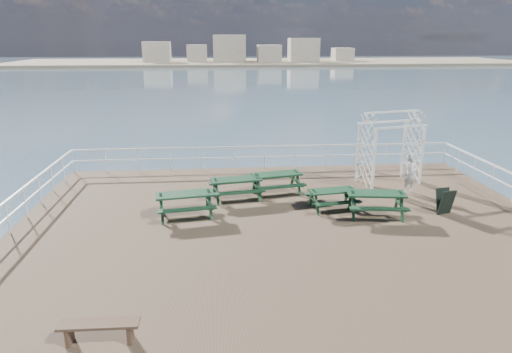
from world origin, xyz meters
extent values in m
cube|color=brown|center=(0.00, 0.00, -0.15)|extent=(18.00, 14.00, 0.30)
plane|color=#455D74|center=(0.00, 40.00, -2.00)|extent=(300.00, 300.00, 0.00)
cube|color=tan|center=(15.00, 135.00, -1.60)|extent=(160.00, 40.00, 0.80)
cube|color=beige|center=(-20.00, 132.00, 1.80)|extent=(8.00, 8.00, 6.00)
cube|color=beige|center=(-8.00, 132.00, 1.30)|extent=(6.00, 8.00, 5.00)
cube|color=beige|center=(2.00, 132.00, 2.80)|extent=(10.00, 8.00, 8.00)
cube|color=beige|center=(14.00, 132.00, 1.30)|extent=(7.00, 8.00, 5.00)
cube|color=beige|center=(25.00, 132.00, 2.30)|extent=(9.00, 8.00, 7.00)
cube|color=beige|center=(38.00, 132.00, 0.80)|extent=(6.00, 8.00, 4.00)
cylinder|color=brown|center=(-7.50, 5.50, -1.35)|extent=(0.36, 0.36, 2.10)
cylinder|color=brown|center=(7.50, 5.50, -1.35)|extent=(0.36, 0.36, 2.10)
cube|color=silver|center=(0.00, 6.85, 1.05)|extent=(17.70, 0.07, 0.07)
cube|color=silver|center=(0.00, 6.85, 0.55)|extent=(17.70, 0.05, 0.05)
cylinder|color=silver|center=(-8.85, 6.85, 0.55)|extent=(0.05, 0.05, 1.10)
cube|color=silver|center=(-8.85, 0.00, 1.05)|extent=(0.07, 13.70, 0.07)
cube|color=silver|center=(-8.85, 0.00, 0.55)|extent=(0.05, 13.70, 0.05)
cube|color=#12321E|center=(-3.37, 0.99, 0.81)|extent=(2.06, 1.06, 0.07)
cube|color=#12321E|center=(-3.47, 1.64, 0.49)|extent=(1.98, 0.58, 0.05)
cube|color=#12321E|center=(-3.27, 0.35, 0.49)|extent=(1.98, 0.58, 0.05)
cube|color=#12321E|center=(-4.18, 0.86, 0.47)|extent=(0.34, 1.57, 0.07)
cube|color=#12321E|center=(-2.56, 1.12, 0.47)|extent=(0.34, 1.57, 0.07)
cube|color=#12321E|center=(-4.23, 1.18, 0.41)|extent=(0.18, 0.57, 0.95)
cube|color=#12321E|center=(-4.12, 0.54, 0.41)|extent=(0.18, 0.57, 0.95)
cube|color=#12321E|center=(-2.62, 1.44, 0.41)|extent=(0.18, 0.57, 0.95)
cube|color=#12321E|center=(-2.51, 0.80, 0.41)|extent=(0.18, 0.57, 0.95)
cube|color=#12321E|center=(-3.37, 0.99, 0.27)|extent=(1.73, 0.36, 0.07)
cube|color=#12321E|center=(1.88, 1.26, 0.70)|extent=(1.77, 0.91, 0.06)
cube|color=#12321E|center=(1.80, 1.82, 0.42)|extent=(1.71, 0.49, 0.05)
cube|color=#12321E|center=(1.97, 0.70, 0.42)|extent=(1.71, 0.49, 0.05)
cube|color=#12321E|center=(1.19, 1.15, 0.40)|extent=(0.28, 1.36, 0.06)
cube|color=#12321E|center=(2.58, 1.37, 0.40)|extent=(0.28, 1.36, 0.06)
cube|color=#12321E|center=(1.14, 1.43, 0.36)|extent=(0.15, 0.49, 0.83)
cube|color=#12321E|center=(1.23, 0.87, 0.36)|extent=(0.15, 0.49, 0.83)
cube|color=#12321E|center=(2.54, 1.64, 0.36)|extent=(0.15, 0.49, 0.83)
cube|color=#12321E|center=(2.62, 1.09, 0.36)|extent=(0.15, 0.49, 0.83)
cube|color=#12321E|center=(1.88, 1.26, 0.24)|extent=(1.50, 0.30, 0.06)
cube|color=#12321E|center=(0.08, 3.12, 0.80)|extent=(2.06, 1.13, 0.07)
cube|color=#12321E|center=(-0.05, 3.76, 0.49)|extent=(1.97, 0.65, 0.05)
cube|color=#12321E|center=(0.21, 2.48, 0.49)|extent=(1.97, 0.65, 0.05)
cube|color=#12321E|center=(-0.71, 2.96, 0.47)|extent=(0.40, 1.56, 0.07)
cube|color=#12321E|center=(0.88, 3.28, 0.47)|extent=(0.40, 1.56, 0.07)
cube|color=#12321E|center=(-0.78, 3.28, 0.41)|extent=(0.20, 0.57, 0.95)
cube|color=#12321E|center=(-0.65, 2.64, 0.41)|extent=(0.20, 0.57, 0.95)
cube|color=#12321E|center=(0.81, 3.60, 0.41)|extent=(0.20, 0.57, 0.95)
cube|color=#12321E|center=(0.94, 2.96, 0.41)|extent=(0.20, 0.57, 0.95)
cube|color=#12321E|center=(0.08, 3.12, 0.27)|extent=(1.72, 0.43, 0.07)
cube|color=#12321E|center=(-1.54, 2.61, 0.78)|extent=(2.00, 1.04, 0.06)
cube|color=#12321E|center=(-1.64, 3.24, 0.48)|extent=(1.93, 0.57, 0.05)
cube|color=#12321E|center=(-1.44, 1.99, 0.48)|extent=(1.93, 0.57, 0.05)
cube|color=#12321E|center=(-2.32, 2.49, 0.46)|extent=(0.33, 1.53, 0.06)
cube|color=#12321E|center=(-0.75, 2.74, 0.46)|extent=(0.33, 1.53, 0.06)
cube|color=#12321E|center=(-2.37, 2.80, 0.40)|extent=(0.17, 0.55, 0.93)
cube|color=#12321E|center=(-2.27, 2.17, 0.40)|extent=(0.17, 0.55, 0.93)
cube|color=#12321E|center=(-0.80, 3.06, 0.40)|extent=(0.17, 0.55, 0.93)
cube|color=#12321E|center=(-0.70, 2.43, 0.40)|extent=(0.17, 0.55, 0.93)
cube|color=#12321E|center=(-1.54, 2.61, 0.27)|extent=(1.69, 0.36, 0.06)
cube|color=#12321E|center=(3.22, 0.49, 0.81)|extent=(2.05, 1.02, 0.07)
cube|color=#12321E|center=(3.31, 1.14, 0.49)|extent=(1.99, 0.53, 0.05)
cube|color=#12321E|center=(3.13, -0.16, 0.49)|extent=(1.99, 0.53, 0.05)
cube|color=#12321E|center=(2.41, 0.60, 0.47)|extent=(0.30, 1.58, 0.07)
cube|color=#12321E|center=(4.03, 0.38, 0.47)|extent=(0.30, 1.58, 0.07)
cube|color=#12321E|center=(2.45, 0.93, 0.42)|extent=(0.16, 0.57, 0.96)
cube|color=#12321E|center=(2.36, 0.28, 0.42)|extent=(0.16, 0.57, 0.96)
cube|color=#12321E|center=(4.08, 0.71, 0.42)|extent=(0.16, 0.57, 0.96)
cube|color=#12321E|center=(3.99, 0.06, 0.42)|extent=(0.16, 0.57, 0.96)
cube|color=#12321E|center=(3.22, 0.49, 0.27)|extent=(1.75, 0.32, 0.07)
cube|color=brown|center=(-4.68, -5.80, 0.44)|extent=(1.63, 0.41, 0.06)
cube|color=brown|center=(-5.29, -5.79, 0.20)|extent=(0.09, 0.35, 0.41)
cube|color=brown|center=(-4.07, -5.81, 0.20)|extent=(0.09, 0.35, 0.41)
cube|color=silver|center=(4.03, 3.24, 1.24)|extent=(0.11, 0.11, 2.49)
cube|color=silver|center=(3.75, 4.45, 1.24)|extent=(0.11, 0.11, 2.49)
cube|color=silver|center=(6.25, 3.76, 1.24)|extent=(0.11, 0.11, 2.49)
cube|color=silver|center=(5.97, 4.97, 1.24)|extent=(0.11, 0.11, 2.49)
cube|color=silver|center=(5.14, 3.50, 2.53)|extent=(2.44, 0.65, 0.08)
cube|color=silver|center=(4.86, 4.71, 2.53)|extent=(2.44, 0.65, 0.08)
cube|color=silver|center=(5.00, 4.10, 3.06)|extent=(2.44, 0.64, 0.07)
cube|color=black|center=(5.71, 0.34, 0.45)|extent=(0.60, 0.36, 0.93)
cube|color=black|center=(5.67, 0.52, 0.45)|extent=(0.60, 0.36, 0.93)
imported|color=silver|center=(5.38, 2.76, 0.77)|extent=(0.64, 0.51, 1.54)
camera|label=1|loc=(-2.18, -13.97, 5.97)|focal=32.00mm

